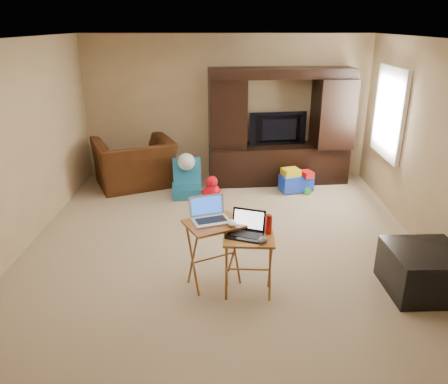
{
  "coord_description": "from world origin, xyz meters",
  "views": [
    {
      "loc": [
        0.05,
        -4.99,
        2.67
      ],
      "look_at": [
        0.0,
        -0.2,
        0.8
      ],
      "focal_mm": 35.0,
      "sensor_mm": 36.0,
      "label": 1
    }
  ],
  "objects_px": {
    "recliner": "(135,163)",
    "mouse_right": "(263,240)",
    "child_rocker": "(186,179)",
    "plush_toy": "(212,188)",
    "tray_table_left": "(214,254)",
    "water_bottle": "(269,225)",
    "television": "(279,130)",
    "tray_table_right": "(248,266)",
    "laptop_right": "(245,225)",
    "laptop_left": "(211,211)",
    "ottoman": "(423,271)",
    "push_toy": "(296,180)",
    "mouse_left": "(232,223)",
    "entertainment_center": "(279,127)"
  },
  "relations": [
    {
      "from": "recliner",
      "to": "mouse_right",
      "type": "distance_m",
      "value": 3.89
    },
    {
      "from": "child_rocker",
      "to": "plush_toy",
      "type": "distance_m",
      "value": 0.46
    },
    {
      "from": "tray_table_left",
      "to": "water_bottle",
      "type": "xyz_separation_m",
      "value": [
        0.56,
        -0.11,
        0.4
      ]
    },
    {
      "from": "television",
      "to": "tray_table_right",
      "type": "xyz_separation_m",
      "value": [
        -0.67,
        -3.47,
        -0.62
      ]
    },
    {
      "from": "recliner",
      "to": "child_rocker",
      "type": "distance_m",
      "value": 1.05
    },
    {
      "from": "laptop_right",
      "to": "water_bottle",
      "type": "bearing_deg",
      "value": 32.46
    },
    {
      "from": "laptop_left",
      "to": "water_bottle",
      "type": "distance_m",
      "value": 0.61
    },
    {
      "from": "plush_toy",
      "to": "laptop_right",
      "type": "height_order",
      "value": "laptop_right"
    },
    {
      "from": "tray_table_right",
      "to": "laptop_right",
      "type": "bearing_deg",
      "value": 155.39
    },
    {
      "from": "mouse_right",
      "to": "television",
      "type": "bearing_deg",
      "value": 81.43
    },
    {
      "from": "ottoman",
      "to": "tray_table_left",
      "type": "bearing_deg",
      "value": 176.94
    },
    {
      "from": "recliner",
      "to": "tray_table_left",
      "type": "distance_m",
      "value": 3.38
    },
    {
      "from": "ottoman",
      "to": "laptop_left",
      "type": "bearing_deg",
      "value": 176.21
    },
    {
      "from": "push_toy",
      "to": "mouse_right",
      "type": "xyz_separation_m",
      "value": [
        -0.8,
        -3.1,
        0.48
      ]
    },
    {
      "from": "plush_toy",
      "to": "ottoman",
      "type": "bearing_deg",
      "value": -47.82
    },
    {
      "from": "tray_table_left",
      "to": "mouse_right",
      "type": "bearing_deg",
      "value": -60.41
    },
    {
      "from": "television",
      "to": "push_toy",
      "type": "relative_size",
      "value": 1.84
    },
    {
      "from": "laptop_left",
      "to": "mouse_left",
      "type": "height_order",
      "value": "laptop_left"
    },
    {
      "from": "push_toy",
      "to": "ottoman",
      "type": "relative_size",
      "value": 0.74
    },
    {
      "from": "child_rocker",
      "to": "tray_table_right",
      "type": "bearing_deg",
      "value": -79.45
    },
    {
      "from": "ottoman",
      "to": "tray_table_right",
      "type": "height_order",
      "value": "tray_table_right"
    },
    {
      "from": "television",
      "to": "water_bottle",
      "type": "bearing_deg",
      "value": 72.77
    },
    {
      "from": "recliner",
      "to": "plush_toy",
      "type": "distance_m",
      "value": 1.5
    },
    {
      "from": "ottoman",
      "to": "entertainment_center",
      "type": "bearing_deg",
      "value": 108.87
    },
    {
      "from": "push_toy",
      "to": "tray_table_right",
      "type": "height_order",
      "value": "tray_table_right"
    },
    {
      "from": "tray_table_right",
      "to": "mouse_left",
      "type": "height_order",
      "value": "mouse_left"
    },
    {
      "from": "water_bottle",
      "to": "ottoman",
      "type": "bearing_deg",
      "value": -0.3
    },
    {
      "from": "plush_toy",
      "to": "water_bottle",
      "type": "distance_m",
      "value": 2.69
    },
    {
      "from": "entertainment_center",
      "to": "mouse_right",
      "type": "xyz_separation_m",
      "value": [
        -0.54,
        -3.62,
        -0.3
      ]
    },
    {
      "from": "push_toy",
      "to": "tray_table_left",
      "type": "xyz_separation_m",
      "value": [
        -1.29,
        -2.79,
        0.16
      ]
    },
    {
      "from": "plush_toy",
      "to": "push_toy",
      "type": "xyz_separation_m",
      "value": [
        1.4,
        0.36,
        0.01
      ]
    },
    {
      "from": "child_rocker",
      "to": "ottoman",
      "type": "xyz_separation_m",
      "value": [
        2.74,
        -2.68,
        -0.07
      ]
    },
    {
      "from": "recliner",
      "to": "child_rocker",
      "type": "bearing_deg",
      "value": 126.92
    },
    {
      "from": "water_bottle",
      "to": "push_toy",
      "type": "bearing_deg",
      "value": 75.83
    },
    {
      "from": "recliner",
      "to": "push_toy",
      "type": "relative_size",
      "value": 2.31
    },
    {
      "from": "tray_table_right",
      "to": "laptop_left",
      "type": "distance_m",
      "value": 0.68
    },
    {
      "from": "plush_toy",
      "to": "laptop_right",
      "type": "distance_m",
      "value": 2.7
    },
    {
      "from": "mouse_right",
      "to": "laptop_left",
      "type": "bearing_deg",
      "value": 146.77
    },
    {
      "from": "entertainment_center",
      "to": "push_toy",
      "type": "relative_size",
      "value": 4.42
    },
    {
      "from": "ottoman",
      "to": "recliner",
      "type": "bearing_deg",
      "value": 139.14
    },
    {
      "from": "plush_toy",
      "to": "tray_table_right",
      "type": "distance_m",
      "value": 2.67
    },
    {
      "from": "entertainment_center",
      "to": "push_toy",
      "type": "xyz_separation_m",
      "value": [
        0.26,
        -0.52,
        -0.78
      ]
    },
    {
      "from": "push_toy",
      "to": "tray_table_right",
      "type": "xyz_separation_m",
      "value": [
        -0.93,
        -2.98,
        0.13
      ]
    },
    {
      "from": "laptop_left",
      "to": "plush_toy",
      "type": "bearing_deg",
      "value": 71.73
    },
    {
      "from": "child_rocker",
      "to": "laptop_right",
      "type": "distance_m",
      "value": 2.9
    },
    {
      "from": "plush_toy",
      "to": "water_bottle",
      "type": "bearing_deg",
      "value": -75.27
    },
    {
      "from": "push_toy",
      "to": "ottoman",
      "type": "distance_m",
      "value": 3.05
    },
    {
      "from": "tray_table_right",
      "to": "recliner",
      "type": "bearing_deg",
      "value": 121.28
    },
    {
      "from": "plush_toy",
      "to": "child_rocker",
      "type": "bearing_deg",
      "value": 162.95
    },
    {
      "from": "mouse_left",
      "to": "mouse_right",
      "type": "relative_size",
      "value": 1.1
    }
  ]
}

